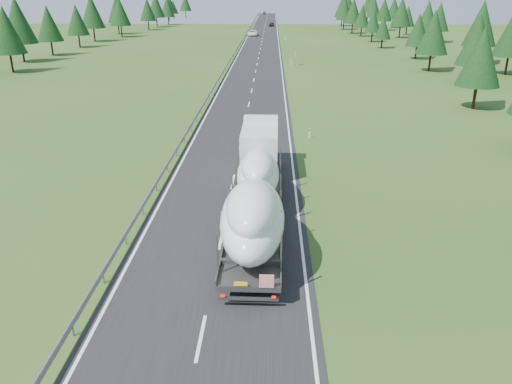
{
  "coord_description": "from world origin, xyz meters",
  "views": [
    {
      "loc": [
        2.79,
        -16.67,
        13.34
      ],
      "look_at": [
        1.95,
        10.72,
        2.17
      ],
      "focal_mm": 35.0,
      "sensor_mm": 36.0,
      "label": 1
    }
  ],
  "objects_px": {
    "distant_van": "(253,33)",
    "distant_car_dark": "(271,24)",
    "distant_car_blue": "(264,13)",
    "highway_sign": "(295,55)",
    "boat_truck": "(256,185)"
  },
  "relations": [
    {
      "from": "boat_truck",
      "to": "distant_car_blue",
      "type": "relative_size",
      "value": 4.73
    },
    {
      "from": "boat_truck",
      "to": "highway_sign",
      "type": "bearing_deg",
      "value": 85.64
    },
    {
      "from": "highway_sign",
      "to": "distant_van",
      "type": "xyz_separation_m",
      "value": [
        -10.28,
        63.33,
        -0.96
      ]
    },
    {
      "from": "distant_car_dark",
      "to": "boat_truck",
      "type": "bearing_deg",
      "value": -85.68
    },
    {
      "from": "distant_van",
      "to": "distant_car_dark",
      "type": "height_order",
      "value": "distant_van"
    },
    {
      "from": "distant_van",
      "to": "distant_car_blue",
      "type": "bearing_deg",
      "value": 93.13
    },
    {
      "from": "highway_sign",
      "to": "distant_van",
      "type": "relative_size",
      "value": 0.42
    },
    {
      "from": "highway_sign",
      "to": "boat_truck",
      "type": "height_order",
      "value": "boat_truck"
    },
    {
      "from": "highway_sign",
      "to": "boat_truck",
      "type": "distance_m",
      "value": 69.11
    },
    {
      "from": "boat_truck",
      "to": "distant_van",
      "type": "height_order",
      "value": "boat_truck"
    },
    {
      "from": "boat_truck",
      "to": "distant_car_blue",
      "type": "height_order",
      "value": "boat_truck"
    },
    {
      "from": "distant_car_blue",
      "to": "distant_van",
      "type": "bearing_deg",
      "value": -92.2
    },
    {
      "from": "highway_sign",
      "to": "distant_van",
      "type": "height_order",
      "value": "highway_sign"
    },
    {
      "from": "boat_truck",
      "to": "distant_van",
      "type": "relative_size",
      "value": 3.45
    },
    {
      "from": "distant_car_dark",
      "to": "distant_car_blue",
      "type": "distance_m",
      "value": 102.31
    }
  ]
}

